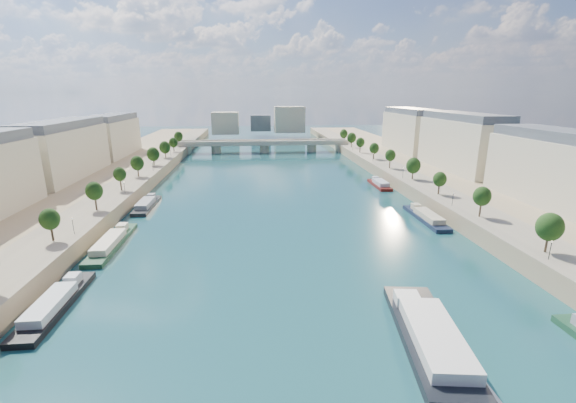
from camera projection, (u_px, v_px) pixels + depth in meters
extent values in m
plane|color=#0C3136|center=(279.00, 212.00, 129.43)|extent=(700.00, 700.00, 0.00)
cube|color=#9E8460|center=(53.00, 210.00, 122.24)|extent=(44.00, 520.00, 5.00)
cube|color=#9E8460|center=(483.00, 199.00, 135.25)|extent=(44.00, 520.00, 5.00)
cube|color=gray|center=(101.00, 202.00, 122.90)|extent=(14.00, 520.00, 0.10)
cube|color=gray|center=(443.00, 193.00, 133.20)|extent=(14.00, 520.00, 0.10)
cylinder|color=#382B1E|center=(55.00, 233.00, 90.00)|extent=(0.50, 0.50, 3.82)
ellipsoid|color=black|center=(52.00, 219.00, 89.02)|extent=(4.80, 4.80, 5.52)
cylinder|color=#382B1E|center=(94.00, 205.00, 112.99)|extent=(0.50, 0.50, 3.82)
ellipsoid|color=black|center=(93.00, 193.00, 112.01)|extent=(4.80, 4.80, 5.52)
cylinder|color=#382B1E|center=(121.00, 186.00, 135.98)|extent=(0.50, 0.50, 3.82)
ellipsoid|color=black|center=(120.00, 176.00, 135.00)|extent=(4.80, 4.80, 5.52)
cylinder|color=#382B1E|center=(140.00, 172.00, 158.97)|extent=(0.50, 0.50, 3.82)
ellipsoid|color=black|center=(139.00, 164.00, 157.99)|extent=(4.80, 4.80, 5.52)
cylinder|color=#382B1E|center=(154.00, 162.00, 181.96)|extent=(0.50, 0.50, 3.82)
ellipsoid|color=black|center=(153.00, 155.00, 180.98)|extent=(4.80, 4.80, 5.52)
cylinder|color=#382B1E|center=(164.00, 154.00, 204.95)|extent=(0.50, 0.50, 3.82)
ellipsoid|color=black|center=(164.00, 148.00, 203.97)|extent=(4.80, 4.80, 5.52)
cylinder|color=#382B1E|center=(173.00, 148.00, 227.94)|extent=(0.50, 0.50, 3.82)
ellipsoid|color=black|center=(173.00, 142.00, 226.96)|extent=(4.80, 4.80, 5.52)
cylinder|color=#382B1E|center=(180.00, 143.00, 250.92)|extent=(0.50, 0.50, 3.82)
ellipsoid|color=black|center=(180.00, 138.00, 249.94)|extent=(4.80, 4.80, 5.52)
cylinder|color=#382B1E|center=(544.00, 242.00, 84.62)|extent=(0.50, 0.50, 3.82)
ellipsoid|color=black|center=(547.00, 227.00, 83.64)|extent=(4.80, 4.80, 5.52)
cylinder|color=#382B1E|center=(481.00, 210.00, 107.61)|extent=(0.50, 0.50, 3.82)
ellipsoid|color=black|center=(483.00, 198.00, 106.63)|extent=(4.80, 4.80, 5.52)
cylinder|color=#382B1E|center=(440.00, 189.00, 130.60)|extent=(0.50, 0.50, 3.82)
ellipsoid|color=black|center=(441.00, 179.00, 129.62)|extent=(4.80, 4.80, 5.52)
cylinder|color=#382B1E|center=(412.00, 175.00, 153.59)|extent=(0.50, 0.50, 3.82)
ellipsoid|color=black|center=(413.00, 166.00, 152.61)|extent=(4.80, 4.80, 5.52)
cylinder|color=#382B1E|center=(391.00, 164.00, 176.58)|extent=(0.50, 0.50, 3.82)
ellipsoid|color=black|center=(391.00, 156.00, 175.60)|extent=(4.80, 4.80, 5.52)
cylinder|color=#382B1E|center=(375.00, 156.00, 199.56)|extent=(0.50, 0.50, 3.82)
ellipsoid|color=black|center=(375.00, 149.00, 198.58)|extent=(4.80, 4.80, 5.52)
cylinder|color=#382B1E|center=(362.00, 149.00, 222.55)|extent=(0.50, 0.50, 3.82)
ellipsoid|color=black|center=(362.00, 143.00, 221.57)|extent=(4.80, 4.80, 5.52)
cylinder|color=#382B1E|center=(351.00, 144.00, 245.54)|extent=(0.50, 0.50, 3.82)
ellipsoid|color=black|center=(352.00, 138.00, 244.56)|extent=(4.80, 4.80, 5.52)
cylinder|color=#382B1E|center=(343.00, 140.00, 268.53)|extent=(0.50, 0.50, 3.82)
ellipsoid|color=black|center=(343.00, 135.00, 267.55)|extent=(4.80, 4.80, 5.52)
cylinder|color=black|center=(73.00, 227.00, 94.04)|extent=(0.14, 0.14, 4.00)
sphere|color=#FFE5B2|center=(72.00, 219.00, 93.46)|extent=(0.36, 0.36, 0.36)
cylinder|color=black|center=(125.00, 188.00, 132.35)|extent=(0.14, 0.14, 4.00)
sphere|color=#FFE5B2|center=(124.00, 182.00, 131.78)|extent=(0.36, 0.36, 0.36)
cylinder|color=black|center=(153.00, 167.00, 170.67)|extent=(0.14, 0.14, 4.00)
sphere|color=#FFE5B2|center=(152.00, 162.00, 170.09)|extent=(0.36, 0.36, 0.36)
cylinder|color=black|center=(171.00, 153.00, 208.98)|extent=(0.14, 0.14, 4.00)
sphere|color=#FFE5B2|center=(170.00, 149.00, 208.41)|extent=(0.36, 0.36, 0.36)
cylinder|color=black|center=(550.00, 251.00, 79.58)|extent=(0.14, 0.14, 4.00)
sphere|color=#FFE5B2|center=(552.00, 242.00, 79.01)|extent=(0.36, 0.36, 0.36)
cylinder|color=black|center=(453.00, 200.00, 117.90)|extent=(0.14, 0.14, 4.00)
sphere|color=#FFE5B2|center=(453.00, 193.00, 117.32)|extent=(0.36, 0.36, 0.36)
cylinder|color=black|center=(403.00, 173.00, 156.21)|extent=(0.14, 0.14, 4.00)
sphere|color=#FFE5B2|center=(403.00, 168.00, 155.64)|extent=(0.36, 0.36, 0.36)
cylinder|color=black|center=(373.00, 157.00, 194.52)|extent=(0.14, 0.14, 4.00)
sphere|color=#FFE5B2|center=(373.00, 153.00, 193.95)|extent=(0.36, 0.36, 0.36)
cylinder|color=black|center=(353.00, 147.00, 232.84)|extent=(0.14, 0.14, 4.00)
sphere|color=#FFE5B2|center=(353.00, 143.00, 232.27)|extent=(0.36, 0.36, 0.36)
cube|color=beige|center=(64.00, 153.00, 156.93)|extent=(16.00, 52.00, 20.00)
cube|color=#474C54|center=(59.00, 124.00, 153.76)|extent=(14.72, 50.44, 3.20)
cube|color=beige|center=(113.00, 137.00, 212.48)|extent=(16.00, 52.00, 20.00)
cube|color=#474C54|center=(110.00, 116.00, 209.32)|extent=(14.72, 50.44, 3.20)
cube|color=beige|center=(561.00, 173.00, 116.74)|extent=(16.00, 52.00, 20.00)
cube|color=#474C54|center=(569.00, 135.00, 113.57)|extent=(14.72, 50.44, 3.20)
cube|color=beige|center=(461.00, 147.00, 172.29)|extent=(16.00, 52.00, 20.00)
cube|color=#474C54|center=(464.00, 121.00, 169.13)|extent=(14.72, 50.44, 3.20)
cube|color=beige|center=(410.00, 134.00, 227.85)|extent=(16.00, 52.00, 20.00)
cube|color=#474C54|center=(411.00, 114.00, 224.69)|extent=(14.72, 50.44, 3.20)
cube|color=beige|center=(226.00, 123.00, 324.05)|extent=(22.00, 18.00, 18.00)
cube|color=beige|center=(289.00, 119.00, 338.05)|extent=(26.00, 20.00, 22.00)
cube|color=#474C54|center=(260.00, 123.00, 351.25)|extent=(18.00, 16.00, 14.00)
cube|color=#C1B79E|center=(264.00, 143.00, 256.78)|extent=(112.00, 11.00, 2.20)
cube|color=#C1B79E|center=(265.00, 142.00, 251.58)|extent=(112.00, 0.80, 0.90)
cube|color=#C1B79E|center=(264.00, 140.00, 261.16)|extent=(112.00, 0.80, 0.90)
cylinder|color=#C1B79E|center=(216.00, 149.00, 254.90)|extent=(6.40, 6.40, 5.00)
cylinder|color=#C1B79E|center=(264.00, 149.00, 257.79)|extent=(6.40, 6.40, 5.00)
cylinder|color=#C1B79E|center=(312.00, 148.00, 260.68)|extent=(6.40, 6.40, 5.00)
cube|color=#C1B79E|center=(185.00, 150.00, 253.09)|extent=(6.00, 12.00, 5.00)
cube|color=#C1B79E|center=(341.00, 148.00, 262.49)|extent=(6.00, 12.00, 5.00)
cube|color=black|center=(427.00, 337.00, 62.18)|extent=(12.72, 30.69, 2.13)
cube|color=silver|center=(436.00, 335.00, 59.34)|extent=(9.70, 20.16, 1.91)
cube|color=silver|center=(407.00, 298.00, 70.20)|extent=(4.72, 4.15, 1.80)
cube|color=black|center=(56.00, 306.00, 71.56)|extent=(5.00, 24.90, 1.80)
cube|color=silver|center=(49.00, 304.00, 69.19)|extent=(4.10, 13.70, 1.60)
cube|color=silver|center=(73.00, 279.00, 78.23)|extent=(2.50, 2.99, 1.80)
cube|color=#1B4327|center=(112.00, 244.00, 100.66)|extent=(5.00, 28.57, 1.80)
cube|color=beige|center=(109.00, 242.00, 98.01)|extent=(4.10, 15.71, 1.60)
cube|color=beige|center=(122.00, 227.00, 108.38)|extent=(2.50, 3.43, 1.80)
cube|color=black|center=(147.00, 206.00, 134.53)|extent=(5.00, 22.77, 1.80)
cube|color=gray|center=(145.00, 203.00, 132.32)|extent=(4.10, 12.52, 1.60)
cube|color=gray|center=(151.00, 196.00, 140.58)|extent=(2.50, 2.73, 1.80)
cube|color=#182136|center=(425.00, 219.00, 121.15)|extent=(5.00, 25.15, 1.80)
cube|color=beige|center=(429.00, 216.00, 118.76)|extent=(4.10, 13.83, 1.60)
cube|color=beige|center=(416.00, 207.00, 127.88)|extent=(2.50, 3.02, 1.80)
cube|color=#611511|center=(379.00, 186.00, 164.42)|extent=(5.00, 19.18, 1.80)
cube|color=silver|center=(381.00, 183.00, 162.48)|extent=(4.10, 10.55, 1.60)
cube|color=silver|center=(375.00, 179.00, 169.44)|extent=(2.50, 2.30, 1.80)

